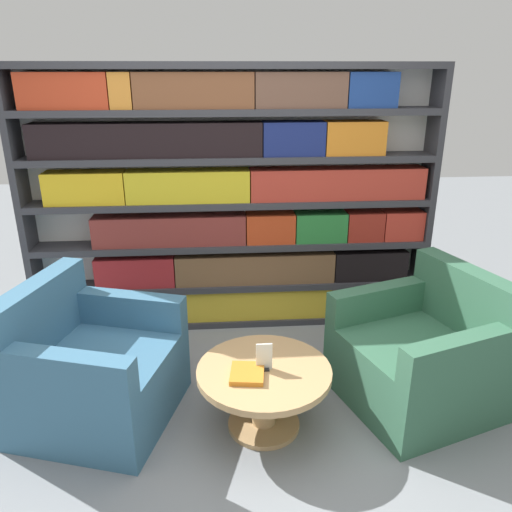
% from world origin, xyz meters
% --- Properties ---
extents(ground_plane, '(14.00, 14.00, 0.00)m').
position_xyz_m(ground_plane, '(0.00, 0.00, 0.00)').
color(ground_plane, gray).
extents(bookshelf, '(3.16, 0.30, 2.04)m').
position_xyz_m(bookshelf, '(0.00, 1.47, 1.01)').
color(bookshelf, silver).
rests_on(bookshelf, ground_plane).
extents(armchair_left, '(1.04, 1.05, 0.85)m').
position_xyz_m(armchair_left, '(-0.87, 0.30, 0.30)').
color(armchair_left, '#386684').
rests_on(armchair_left, ground_plane).
extents(armchair_right, '(1.06, 1.07, 0.85)m').
position_xyz_m(armchair_right, '(1.14, 0.30, 0.30)').
color(armchair_right, '#336047').
rests_on(armchair_right, ground_plane).
extents(coffee_table, '(0.77, 0.77, 0.40)m').
position_xyz_m(coffee_table, '(0.14, 0.11, 0.29)').
color(coffee_table, tan).
rests_on(coffee_table, ground_plane).
extents(table_sign, '(0.09, 0.06, 0.16)m').
position_xyz_m(table_sign, '(0.14, 0.11, 0.47)').
color(table_sign, black).
rests_on(table_sign, coffee_table).
extents(stray_book, '(0.21, 0.23, 0.03)m').
position_xyz_m(stray_book, '(0.04, 0.04, 0.41)').
color(stray_book, orange).
rests_on(stray_book, coffee_table).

